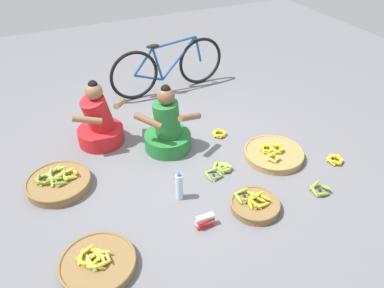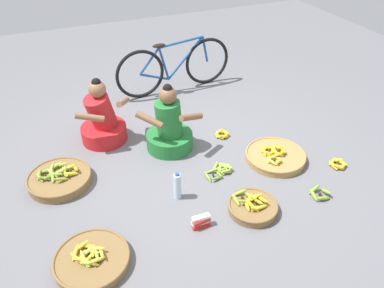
{
  "view_description": "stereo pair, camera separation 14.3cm",
  "coord_description": "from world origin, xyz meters",
  "px_view_note": "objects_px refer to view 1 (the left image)",
  "views": [
    {
      "loc": [
        -1.3,
        -2.99,
        2.54
      ],
      "look_at": [
        0.0,
        -0.2,
        0.35
      ],
      "focal_mm": 35.52,
      "sensor_mm": 36.0,
      "label": 1
    },
    {
      "loc": [
        -1.17,
        -3.04,
        2.54
      ],
      "look_at": [
        0.0,
        -0.2,
        0.35
      ],
      "focal_mm": 35.52,
      "sensor_mm": 36.0,
      "label": 2
    }
  ],
  "objects_px": {
    "loose_bananas_back_left": "(219,134)",
    "loose_bananas_front_right": "(319,189)",
    "water_bottle": "(179,187)",
    "packet_carton_stack": "(205,221)",
    "loose_bananas_mid_right": "(221,169)",
    "vendor_woman_behind": "(99,124)",
    "banana_basket_near_bicycle": "(59,183)",
    "loose_bananas_back_center": "(335,160)",
    "banana_basket_mid_left": "(98,263)",
    "banana_basket_back_right": "(274,154)",
    "vendor_woman_front": "(167,129)",
    "banana_basket_front_center": "(255,204)",
    "bicycle_leaning": "(168,67)"
  },
  "relations": [
    {
      "from": "banana_basket_back_right",
      "to": "vendor_woman_behind",
      "type": "bearing_deg",
      "value": 146.1
    },
    {
      "from": "banana_basket_near_bicycle",
      "to": "loose_bananas_front_right",
      "type": "distance_m",
      "value": 2.56
    },
    {
      "from": "water_bottle",
      "to": "vendor_woman_behind",
      "type": "bearing_deg",
      "value": 109.44
    },
    {
      "from": "vendor_woman_front",
      "to": "bicycle_leaning",
      "type": "distance_m",
      "value": 1.42
    },
    {
      "from": "loose_bananas_front_right",
      "to": "loose_bananas_mid_right",
      "type": "bearing_deg",
      "value": 135.89
    },
    {
      "from": "bicycle_leaning",
      "to": "packet_carton_stack",
      "type": "height_order",
      "value": "bicycle_leaning"
    },
    {
      "from": "bicycle_leaning",
      "to": "loose_bananas_front_right",
      "type": "height_order",
      "value": "bicycle_leaning"
    },
    {
      "from": "banana_basket_back_right",
      "to": "loose_bananas_front_right",
      "type": "distance_m",
      "value": 0.66
    },
    {
      "from": "vendor_woman_behind",
      "to": "banana_basket_back_right",
      "type": "relative_size",
      "value": 1.2
    },
    {
      "from": "banana_basket_back_right",
      "to": "loose_bananas_front_right",
      "type": "height_order",
      "value": "banana_basket_back_right"
    },
    {
      "from": "banana_basket_mid_left",
      "to": "vendor_woman_front",
      "type": "bearing_deg",
      "value": 48.71
    },
    {
      "from": "banana_basket_mid_left",
      "to": "water_bottle",
      "type": "xyz_separation_m",
      "value": [
        0.9,
        0.46,
        0.09
      ]
    },
    {
      "from": "banana_basket_front_center",
      "to": "loose_bananas_mid_right",
      "type": "xyz_separation_m",
      "value": [
        -0.02,
        0.62,
        -0.02
      ]
    },
    {
      "from": "vendor_woman_behind",
      "to": "loose_bananas_back_left",
      "type": "height_order",
      "value": "vendor_woman_behind"
    },
    {
      "from": "water_bottle",
      "to": "banana_basket_mid_left",
      "type": "bearing_deg",
      "value": -153.08
    },
    {
      "from": "packet_carton_stack",
      "to": "banana_basket_back_right",
      "type": "bearing_deg",
      "value": 27.01
    },
    {
      "from": "banana_basket_back_right",
      "to": "packet_carton_stack",
      "type": "bearing_deg",
      "value": -152.99
    },
    {
      "from": "banana_basket_mid_left",
      "to": "loose_bananas_front_right",
      "type": "distance_m",
      "value": 2.17
    },
    {
      "from": "vendor_woman_front",
      "to": "loose_bananas_front_right",
      "type": "xyz_separation_m",
      "value": [
        1.06,
        -1.31,
        -0.22
      ]
    },
    {
      "from": "banana_basket_back_right",
      "to": "banana_basket_near_bicycle",
      "type": "bearing_deg",
      "value": 167.37
    },
    {
      "from": "banana_basket_front_center",
      "to": "loose_bananas_mid_right",
      "type": "distance_m",
      "value": 0.62
    },
    {
      "from": "banana_basket_near_bicycle",
      "to": "water_bottle",
      "type": "relative_size",
      "value": 2.1
    },
    {
      "from": "banana_basket_near_bicycle",
      "to": "banana_basket_back_right",
      "type": "xyz_separation_m",
      "value": [
        2.21,
        -0.5,
        -0.01
      ]
    },
    {
      "from": "vendor_woman_front",
      "to": "banana_basket_back_right",
      "type": "bearing_deg",
      "value": -33.84
    },
    {
      "from": "vendor_woman_behind",
      "to": "banana_basket_mid_left",
      "type": "xyz_separation_m",
      "value": [
        -0.46,
        -1.7,
        -0.2
      ]
    },
    {
      "from": "loose_bananas_back_left",
      "to": "loose_bananas_front_right",
      "type": "height_order",
      "value": "loose_bananas_front_right"
    },
    {
      "from": "vendor_woman_front",
      "to": "banana_basket_mid_left",
      "type": "relative_size",
      "value": 1.3
    },
    {
      "from": "bicycle_leaning",
      "to": "loose_bananas_back_left",
      "type": "bearing_deg",
      "value": -85.93
    },
    {
      "from": "loose_bananas_mid_right",
      "to": "vendor_woman_behind",
      "type": "bearing_deg",
      "value": 133.27
    },
    {
      "from": "loose_bananas_back_center",
      "to": "packet_carton_stack",
      "type": "height_order",
      "value": "packet_carton_stack"
    },
    {
      "from": "vendor_woman_behind",
      "to": "banana_basket_front_center",
      "type": "distance_m",
      "value": 1.97
    },
    {
      "from": "loose_bananas_mid_right",
      "to": "banana_basket_front_center",
      "type": "bearing_deg",
      "value": -88.42
    },
    {
      "from": "banana_basket_front_center",
      "to": "loose_bananas_back_left",
      "type": "height_order",
      "value": "banana_basket_front_center"
    },
    {
      "from": "vendor_woman_behind",
      "to": "packet_carton_stack",
      "type": "relative_size",
      "value": 4.68
    },
    {
      "from": "banana_basket_back_right",
      "to": "loose_bananas_mid_right",
      "type": "bearing_deg",
      "value": 176.64
    },
    {
      "from": "vendor_woman_front",
      "to": "banana_basket_front_center",
      "type": "distance_m",
      "value": 1.3
    },
    {
      "from": "banana_basket_mid_left",
      "to": "water_bottle",
      "type": "height_order",
      "value": "water_bottle"
    },
    {
      "from": "water_bottle",
      "to": "packet_carton_stack",
      "type": "height_order",
      "value": "water_bottle"
    },
    {
      "from": "banana_basket_near_bicycle",
      "to": "loose_bananas_back_center",
      "type": "xyz_separation_m",
      "value": [
        2.77,
        -0.85,
        -0.03
      ]
    },
    {
      "from": "vendor_woman_front",
      "to": "vendor_woman_behind",
      "type": "height_order",
      "value": "vendor_woman_front"
    },
    {
      "from": "packet_carton_stack",
      "to": "loose_bananas_front_right",
      "type": "bearing_deg",
      "value": -3.71
    },
    {
      "from": "loose_bananas_back_left",
      "to": "vendor_woman_behind",
      "type": "bearing_deg",
      "value": 160.19
    },
    {
      "from": "banana_basket_back_right",
      "to": "water_bottle",
      "type": "xyz_separation_m",
      "value": [
        -1.19,
        -0.15,
        0.09
      ]
    },
    {
      "from": "vendor_woman_front",
      "to": "banana_basket_near_bicycle",
      "type": "bearing_deg",
      "value": -172.53
    },
    {
      "from": "vendor_woman_front",
      "to": "loose_bananas_front_right",
      "type": "relative_size",
      "value": 4.1
    },
    {
      "from": "banana_basket_near_bicycle",
      "to": "loose_bananas_back_left",
      "type": "relative_size",
      "value": 3.31
    },
    {
      "from": "vendor_woman_front",
      "to": "packet_carton_stack",
      "type": "relative_size",
      "value": 4.73
    },
    {
      "from": "vendor_woman_front",
      "to": "vendor_woman_behind",
      "type": "distance_m",
      "value": 0.78
    },
    {
      "from": "loose_bananas_mid_right",
      "to": "banana_basket_mid_left",
      "type": "bearing_deg",
      "value": -156.13
    },
    {
      "from": "banana_basket_back_right",
      "to": "banana_basket_front_center",
      "type": "bearing_deg",
      "value": -136.72
    }
  ]
}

